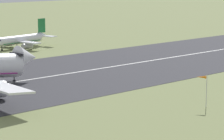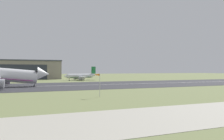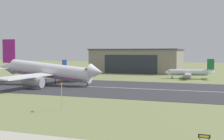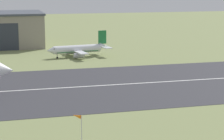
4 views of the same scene
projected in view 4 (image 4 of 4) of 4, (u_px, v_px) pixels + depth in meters
The scene contains 4 objects.
runway_strip at pixel (92, 86), 122.53m from camera, with size 476.41×52.68×0.06m, color #333338.
runway_centreline at pixel (92, 86), 122.52m from camera, with size 428.77×0.70×0.01m, color silver.
airplane_parked_centre at pixel (78, 49), 171.38m from camera, with size 25.55×20.58×10.03m.
windsock_pole at pixel (77, 119), 73.94m from camera, with size 1.61×1.97×6.52m.
Camera 4 is at (-25.16, -11.10, 28.18)m, focal length 70.00 mm.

